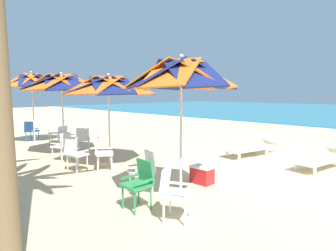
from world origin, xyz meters
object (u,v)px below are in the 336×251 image
plastic_chair_5 (65,137)px  plastic_chair_6 (63,144)px  plastic_chair_7 (83,138)px  plastic_chair_1 (144,169)px  plastic_chair_4 (102,152)px  sun_lounger_1 (252,147)px  plastic_chair_0 (140,181)px  plastic_chair_2 (173,190)px  beach_umbrella_0 (181,76)px  plastic_chair_3 (75,153)px  plastic_chair_8 (55,131)px  sun_lounger_0 (322,158)px  beach_umbrella_2 (62,84)px  beach_umbrella_3 (32,82)px  beach_umbrella_1 (108,86)px  cooler_box (202,175)px  plastic_chair_9 (31,130)px

plastic_chair_5 → plastic_chair_6: bearing=-27.4°
plastic_chair_7 → plastic_chair_1: bearing=-13.4°
plastic_chair_4 → sun_lounger_1: size_ratio=0.39×
plastic_chair_5 → plastic_chair_0: bearing=-13.1°
plastic_chair_4 → plastic_chair_0: bearing=-18.3°
plastic_chair_1 → plastic_chair_2: same height
beach_umbrella_0 → plastic_chair_2: (0.52, -0.74, -1.86)m
plastic_chair_0 → plastic_chair_3: 3.05m
plastic_chair_0 → plastic_chair_6: 4.50m
plastic_chair_1 → plastic_chair_8: size_ratio=1.00×
sun_lounger_0 → beach_umbrella_0: bearing=-104.4°
beach_umbrella_2 → plastic_chair_8: bearing=163.2°
beach_umbrella_3 → plastic_chair_8: 2.17m
plastic_chair_0 → plastic_chair_1: same height
beach_umbrella_1 → cooler_box: (2.82, 0.61, -2.03)m
plastic_chair_0 → beach_umbrella_3: bearing=172.3°
plastic_chair_8 → plastic_chair_2: bearing=-11.2°
plastic_chair_2 → plastic_chair_4: 3.51m
plastic_chair_0 → plastic_chair_4: same height
plastic_chair_2 → sun_lounger_0: 5.25m
beach_umbrella_0 → beach_umbrella_2: 5.53m
plastic_chair_4 → plastic_chair_6: size_ratio=1.00×
plastic_chair_4 → plastic_chair_7: (-2.45, 0.76, 0.00)m
cooler_box → plastic_chair_8: bearing=-178.9°
plastic_chair_2 → plastic_chair_6: size_ratio=1.00×
beach_umbrella_2 → plastic_chair_5: size_ratio=3.15×
plastic_chair_8 → cooler_box: plastic_chair_8 is taller
plastic_chair_3 → plastic_chair_4: (0.36, 0.59, 0.00)m
plastic_chair_1 → beach_umbrella_1: (-2.37, 0.73, 1.73)m
beach_umbrella_2 → plastic_chair_3: bearing=-18.1°
plastic_chair_9 → beach_umbrella_2: bearing=-2.1°
sun_lounger_1 → plastic_chair_1: bearing=-87.3°
plastic_chair_8 → plastic_chair_6: bearing=-19.5°
beach_umbrella_1 → plastic_chair_6: beach_umbrella_1 is taller
plastic_chair_3 → sun_lounger_0: (4.41, 5.00, -0.22)m
plastic_chair_6 → beach_umbrella_3: (-3.71, 0.49, 2.01)m
beach_umbrella_3 → sun_lounger_0: size_ratio=1.32×
cooler_box → beach_umbrella_2: bearing=-170.6°
plastic_chair_1 → sun_lounger_0: bearing=67.9°
plastic_chair_3 → plastic_chair_9: bearing=171.3°
beach_umbrella_2 → sun_lounger_0: bearing=32.5°
plastic_chair_0 → plastic_chair_4: (-2.67, 0.89, 0.00)m
plastic_chair_7 → plastic_chair_8: 2.53m
plastic_chair_3 → plastic_chair_5: (-2.89, 1.08, 0.00)m
plastic_chair_3 → plastic_chair_4: 0.69m
beach_umbrella_0 → plastic_chair_8: bearing=173.3°
plastic_chair_8 → plastic_chair_9: 1.21m
plastic_chair_5 → plastic_chair_1: bearing=-8.6°
plastic_chair_8 → sun_lounger_1: size_ratio=0.39×
beach_umbrella_1 → beach_umbrella_0: bearing=-8.3°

